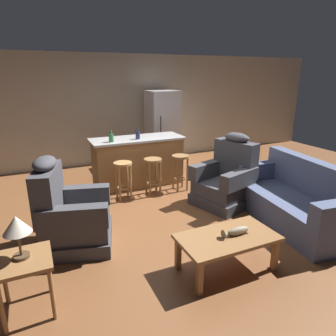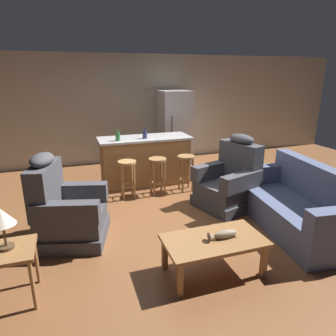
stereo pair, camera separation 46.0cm
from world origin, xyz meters
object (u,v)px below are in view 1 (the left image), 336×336
bottle_tall_green (111,138)px  end_table (24,269)px  table_lamp (17,227)px  bar_stool_middle (153,170)px  bottle_short_amber (138,135)px  bar_stool_right (180,166)px  fish_figurine (236,231)px  recliner_near_lamp (70,215)px  coffee_table (227,240)px  kitchen_island (138,161)px  refrigerator (162,128)px  couch (296,201)px  bar_stool_left (123,174)px  recliner_near_island (226,180)px

bottle_tall_green → end_table: bearing=-119.4°
table_lamp → bar_stool_middle: (2.13, 2.16, -0.40)m
bottle_short_amber → bar_stool_right: bearing=-38.6°
fish_figurine → recliner_near_lamp: 2.06m
coffee_table → kitchen_island: kitchen_island is taller
end_table → refrigerator: refrigerator is taller
couch → bar_stool_left: bearing=-35.6°
fish_figurine → bar_stool_middle: 2.44m
coffee_table → bottle_short_amber: bearing=90.3°
end_table → kitchen_island: size_ratio=0.31×
table_lamp → bottle_short_amber: 3.37m
coffee_table → fish_figurine: size_ratio=3.24×
couch → kitchen_island: 2.99m
end_table → bottle_short_amber: 3.43m
couch → bar_stool_right: couch is taller
refrigerator → kitchen_island: bearing=-131.4°
bar_stool_left → bar_stool_middle: 0.56m
recliner_near_lamp → couch: bearing=2.1°
kitchen_island → bottle_short_amber: bottle_short_amber is taller
recliner_near_island → table_lamp: 3.39m
coffee_table → bottle_tall_green: size_ratio=5.33×
couch → bar_stool_left: size_ratio=2.92×
bottle_tall_green → recliner_near_island: bearing=-40.4°
recliner_near_lamp → bottle_short_amber: bearing=63.5°
fish_figurine → recliner_near_island: (0.97, 1.55, -0.04)m
fish_figurine → end_table: size_ratio=0.61×
bar_stool_middle → couch: bearing=-51.6°
recliner_near_island → bar_stool_middle: recliner_near_island is taller
fish_figurine → refrigerator: bearing=77.2°
kitchen_island → bar_stool_right: kitchen_island is taller
coffee_table → recliner_near_island: 1.87m
refrigerator → bottle_tall_green: (-1.60, -1.35, 0.15)m
recliner_near_lamp → bottle_tall_green: (0.99, 1.65, 0.61)m
bar_stool_left → refrigerator: bearing=49.8°
coffee_table → recliner_near_lamp: 1.97m
recliner_near_island → bottle_short_amber: recliner_near_island is taller
coffee_table → recliner_near_island: recliner_near_island is taller
bar_stool_middle → bar_stool_right: bearing=0.0°
recliner_near_lamp → recliner_near_island: bearing=21.6°
end_table → bar_stool_middle: 3.05m
bar_stool_middle → bar_stool_left: bearing=180.0°
couch → fish_figurine: bearing=26.9°
bar_stool_middle → bottle_tall_green: 0.96m
couch → recliner_near_lamp: bearing=-6.1°
couch → bottle_tall_green: (-2.12, 2.38, 0.69)m
fish_figurine → recliner_near_island: size_ratio=0.28×
recliner_near_island → bar_stool_right: bearing=-81.8°
couch → table_lamp: size_ratio=4.85×
recliner_near_lamp → table_lamp: size_ratio=2.93×
coffee_table → bottle_tall_green: bottle_tall_green is taller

